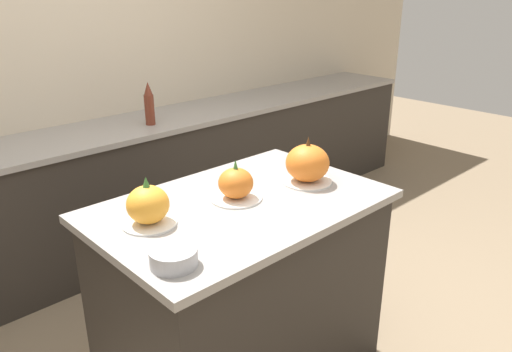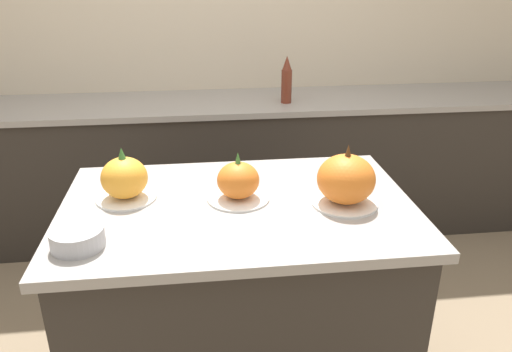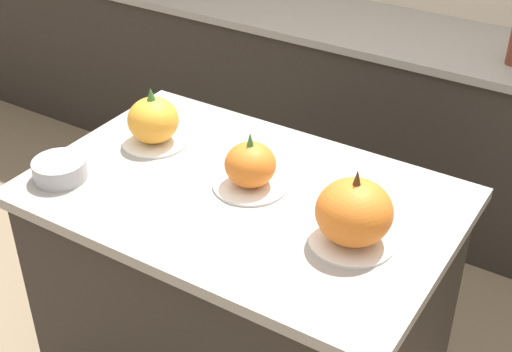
% 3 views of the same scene
% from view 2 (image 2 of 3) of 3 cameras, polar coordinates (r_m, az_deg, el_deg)
% --- Properties ---
extents(wall_back, '(8.00, 0.06, 2.50)m').
position_cam_2_polar(wall_back, '(3.36, -4.88, 15.94)').
color(wall_back, beige).
rests_on(wall_back, ground_plane).
extents(kitchen_island, '(1.22, 0.80, 0.91)m').
position_cam_2_polar(kitchen_island, '(1.98, -1.89, -14.88)').
color(kitchen_island, '#2D2823').
rests_on(kitchen_island, ground_plane).
extents(back_counter, '(6.00, 0.60, 0.89)m').
position_cam_2_polar(back_counter, '(3.25, -4.16, 0.97)').
color(back_counter, '#2D2823').
rests_on(back_counter, ground_plane).
extents(pumpkin_cake_left, '(0.21, 0.21, 0.19)m').
position_cam_2_polar(pumpkin_cake_left, '(1.80, -14.80, -0.37)').
color(pumpkin_cake_left, white).
rests_on(pumpkin_cake_left, kitchen_island).
extents(pumpkin_cake_center, '(0.22, 0.22, 0.18)m').
position_cam_2_polar(pumpkin_cake_center, '(1.75, -2.04, -0.71)').
color(pumpkin_cake_center, white).
rests_on(pumpkin_cake_center, kitchen_island).
extents(pumpkin_cake_right, '(0.23, 0.23, 0.22)m').
position_cam_2_polar(pumpkin_cake_right, '(1.73, 10.25, -0.49)').
color(pumpkin_cake_right, white).
rests_on(pumpkin_cake_right, kitchen_island).
extents(bottle_tall, '(0.06, 0.06, 0.28)m').
position_cam_2_polar(bottle_tall, '(3.03, 3.52, 10.84)').
color(bottle_tall, maroon).
rests_on(bottle_tall, back_counter).
extents(mixing_bowl, '(0.16, 0.16, 0.06)m').
position_cam_2_polar(mixing_bowl, '(1.57, -19.74, -6.66)').
color(mixing_bowl, '#ADADB2').
rests_on(mixing_bowl, kitchen_island).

